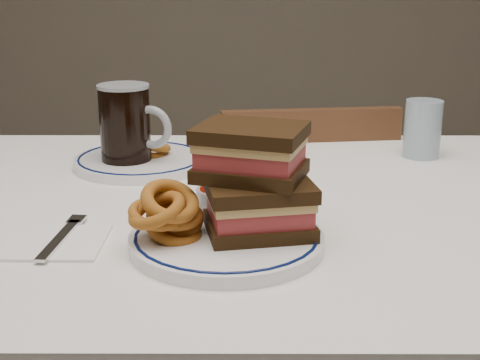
{
  "coord_description": "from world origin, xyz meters",
  "views": [
    {
      "loc": [
        0.06,
        -0.98,
        1.09
      ],
      "look_at": [
        0.05,
        -0.14,
        0.83
      ],
      "focal_mm": 50.0,
      "sensor_mm": 36.0,
      "label": 1
    }
  ],
  "objects_px": {
    "reuben_sandwich": "(255,179)",
    "far_plate": "(141,161)",
    "beer_mug": "(127,126)",
    "chair_far": "(298,255)",
    "main_plate": "(227,239)"
  },
  "relations": [
    {
      "from": "main_plate",
      "to": "reuben_sandwich",
      "type": "distance_m",
      "value": 0.09
    },
    {
      "from": "beer_mug",
      "to": "far_plate",
      "type": "bearing_deg",
      "value": 38.09
    },
    {
      "from": "beer_mug",
      "to": "chair_far",
      "type": "bearing_deg",
      "value": 42.09
    },
    {
      "from": "beer_mug",
      "to": "far_plate",
      "type": "relative_size",
      "value": 0.63
    },
    {
      "from": "chair_far",
      "to": "beer_mug",
      "type": "xyz_separation_m",
      "value": [
        -0.34,
        -0.3,
        0.38
      ]
    },
    {
      "from": "far_plate",
      "to": "beer_mug",
      "type": "bearing_deg",
      "value": -141.91
    },
    {
      "from": "main_plate",
      "to": "far_plate",
      "type": "bearing_deg",
      "value": 113.79
    },
    {
      "from": "reuben_sandwich",
      "to": "far_plate",
      "type": "relative_size",
      "value": 0.69
    },
    {
      "from": "beer_mug",
      "to": "far_plate",
      "type": "height_order",
      "value": "beer_mug"
    },
    {
      "from": "reuben_sandwich",
      "to": "beer_mug",
      "type": "distance_m",
      "value": 0.41
    },
    {
      "from": "chair_far",
      "to": "reuben_sandwich",
      "type": "height_order",
      "value": "reuben_sandwich"
    },
    {
      "from": "main_plate",
      "to": "far_plate",
      "type": "height_order",
      "value": "same"
    },
    {
      "from": "main_plate",
      "to": "far_plate",
      "type": "distance_m",
      "value": 0.41
    },
    {
      "from": "beer_mug",
      "to": "reuben_sandwich",
      "type": "bearing_deg",
      "value": -56.93
    },
    {
      "from": "reuben_sandwich",
      "to": "far_plate",
      "type": "height_order",
      "value": "reuben_sandwich"
    }
  ]
}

